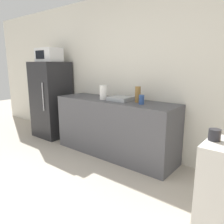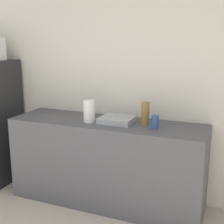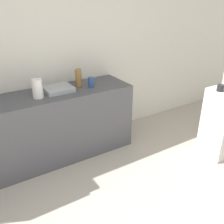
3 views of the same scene
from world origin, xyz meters
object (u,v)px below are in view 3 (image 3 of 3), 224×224
Objects in this scene: bottle_short at (91,82)px; paper_towel_roll at (37,89)px; jar at (220,88)px; bottle_tall at (78,78)px.

paper_towel_roll is (-0.71, -0.01, 0.05)m from bottle_short.
paper_towel_roll is at bearing -179.12° from bottle_short.
jar is 2.20m from paper_towel_roll.
bottle_tall is 2.81× the size of jar.
jar is (1.36, -1.15, -0.05)m from bottle_tall.
bottle_short reaches higher than jar.
paper_towel_roll reaches higher than jar.
bottle_short is at bearing 139.59° from jar.
bottle_tall is 0.17m from bottle_short.
paper_towel_roll is at bearing 151.82° from jar.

